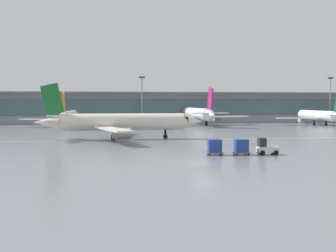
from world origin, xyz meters
The scene contains 12 objects.
ground_plane centered at (0.00, 0.00, 0.00)m, with size 400.00×400.00×0.00m, color slate.
taxiway_centreline_stripe centered at (-7.52, 28.59, 0.00)m, with size 110.00×0.36×0.01m, color yellow.
terminal_concourse centered at (0.00, 91.26, 4.92)m, with size 176.05×11.00×9.60m.
gate_airplane_1 centered at (-19.97, 69.31, 2.73)m, with size 25.55×27.45×9.10m.
gate_airplane_2 centered at (15.08, 72.78, 3.15)m, with size 29.49×31.72×10.51m.
gate_airplane_3 centered at (48.97, 68.51, 2.67)m, with size 25.02×26.80×8.91m.
taxiing_regional_jet centered at (-7.91, 30.60, 2.97)m, with size 29.77×27.77×9.89m.
baggage_tug centered at (9.30, 6.00, 0.89)m, with size 2.71×1.81×2.10m.
cargo_dolly_lead centered at (6.17, 6.26, 1.05)m, with size 2.23×1.77×1.94m.
cargo_dolly_trailing centered at (2.82, 6.55, 1.05)m, with size 2.23×1.77×1.94m.
apron_light_mast_1 centered at (0.22, 82.65, 7.74)m, with size 1.80×0.36×14.10m.
apron_light_mast_2 centered at (60.60, 83.10, 7.89)m, with size 1.80×0.36×14.40m.
Camera 1 is at (-10.67, -45.26, 6.67)m, focal length 45.88 mm.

